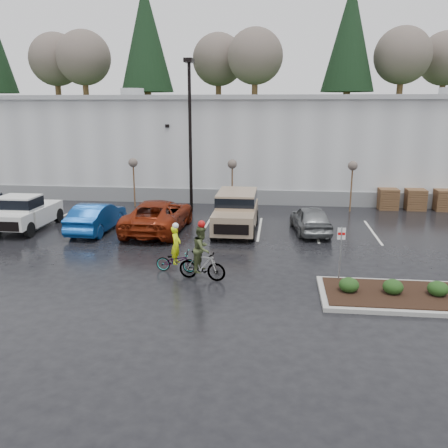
# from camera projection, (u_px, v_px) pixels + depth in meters

# --- Properties ---
(ground) EXTENTS (120.00, 120.00, 0.00)m
(ground) POSITION_uv_depth(u_px,v_px,m) (238.00, 281.00, 18.15)
(ground) COLOR black
(ground) RESTS_ON ground
(warehouse) EXTENTS (60.50, 15.50, 7.20)m
(warehouse) POSITION_uv_depth(u_px,v_px,m) (261.00, 142.00, 38.44)
(warehouse) COLOR #B6B8BB
(warehouse) RESTS_ON ground
(wooded_ridge) EXTENTS (80.00, 25.00, 6.00)m
(wooded_ridge) POSITION_uv_depth(u_px,v_px,m) (268.00, 133.00, 60.76)
(wooded_ridge) COLOR #1D3D19
(wooded_ridge) RESTS_ON ground
(lamppost) EXTENTS (0.50, 1.00, 9.22)m
(lamppost) POSITION_uv_depth(u_px,v_px,m) (190.00, 120.00, 28.76)
(lamppost) COLOR black
(lamppost) RESTS_ON ground
(sapling_west) EXTENTS (0.60, 0.60, 3.20)m
(sapling_west) POSITION_uv_depth(u_px,v_px,m) (133.00, 165.00, 30.89)
(sapling_west) COLOR #4B361E
(sapling_west) RESTS_ON ground
(sapling_mid) EXTENTS (0.60, 0.60, 3.20)m
(sapling_mid) POSITION_uv_depth(u_px,v_px,m) (232.00, 167.00, 30.17)
(sapling_mid) COLOR #4B361E
(sapling_mid) RESTS_ON ground
(sapling_east) EXTENTS (0.60, 0.60, 3.20)m
(sapling_east) POSITION_uv_depth(u_px,v_px,m) (353.00, 168.00, 29.34)
(sapling_east) COLOR #4B361E
(sapling_east) RESTS_ON ground
(pallet_stack_a) EXTENTS (1.20, 1.20, 1.35)m
(pallet_stack_a) POSITION_uv_depth(u_px,v_px,m) (388.00, 199.00, 30.53)
(pallet_stack_a) COLOR #4B361E
(pallet_stack_a) RESTS_ON ground
(pallet_stack_b) EXTENTS (1.20, 1.20, 1.35)m
(pallet_stack_b) POSITION_uv_depth(u_px,v_px,m) (415.00, 199.00, 30.34)
(pallet_stack_b) COLOR #4B361E
(pallet_stack_b) RESTS_ON ground
(pallet_stack_c) EXTENTS (1.20, 1.20, 1.35)m
(pallet_stack_c) POSITION_uv_depth(u_px,v_px,m) (444.00, 200.00, 30.14)
(pallet_stack_c) COLOR #4B361E
(pallet_stack_c) RESTS_ON ground
(curb_island) EXTENTS (8.00, 3.00, 0.15)m
(curb_island) POSITION_uv_depth(u_px,v_px,m) (437.00, 298.00, 16.39)
(curb_island) COLOR gray
(curb_island) RESTS_ON ground
(mulch_bed) EXTENTS (7.60, 2.60, 0.04)m
(mulch_bed) POSITION_uv_depth(u_px,v_px,m) (437.00, 295.00, 16.37)
(mulch_bed) COLOR black
(mulch_bed) RESTS_ON curb_island
(shrub_a) EXTENTS (0.70, 0.70, 0.52)m
(shrub_a) POSITION_uv_depth(u_px,v_px,m) (349.00, 285.00, 16.64)
(shrub_a) COLOR #133512
(shrub_a) RESTS_ON curb_island
(shrub_b) EXTENTS (0.70, 0.70, 0.52)m
(shrub_b) POSITION_uv_depth(u_px,v_px,m) (393.00, 287.00, 16.48)
(shrub_b) COLOR #133512
(shrub_b) RESTS_ON curb_island
(shrub_c) EXTENTS (0.70, 0.70, 0.52)m
(shrub_c) POSITION_uv_depth(u_px,v_px,m) (438.00, 289.00, 16.31)
(shrub_c) COLOR #133512
(shrub_c) RESTS_ON curb_island
(fire_lane_sign) EXTENTS (0.30, 0.05, 2.20)m
(fire_lane_sign) POSITION_uv_depth(u_px,v_px,m) (341.00, 248.00, 17.58)
(fire_lane_sign) COLOR gray
(fire_lane_sign) RESTS_ON ground
(pickup_white) EXTENTS (2.10, 5.20, 1.96)m
(pickup_white) POSITION_uv_depth(u_px,v_px,m) (29.00, 211.00, 25.72)
(pickup_white) COLOR silver
(pickup_white) RESTS_ON ground
(car_blue) EXTENTS (1.79, 4.74, 1.55)m
(car_blue) POSITION_uv_depth(u_px,v_px,m) (97.00, 217.00, 25.14)
(car_blue) COLOR navy
(car_blue) RESTS_ON ground
(car_red) EXTENTS (2.90, 6.14, 1.70)m
(car_red) POSITION_uv_depth(u_px,v_px,m) (158.00, 215.00, 25.18)
(car_red) COLOR maroon
(car_red) RESTS_ON ground
(suv_tan) EXTENTS (2.20, 5.10, 2.06)m
(suv_tan) POSITION_uv_depth(u_px,v_px,m) (236.00, 212.00, 25.07)
(suv_tan) COLOR gray
(suv_tan) RESTS_ON ground
(car_grey) EXTENTS (2.26, 4.42, 1.44)m
(car_grey) POSITION_uv_depth(u_px,v_px,m) (311.00, 219.00, 24.95)
(car_grey) COLOR slate
(car_grey) RESTS_ON ground
(cyclist_hivis) EXTENTS (1.72, 0.72, 2.04)m
(cyclist_hivis) POSITION_uv_depth(u_px,v_px,m) (176.00, 256.00, 19.04)
(cyclist_hivis) COLOR #3F3F44
(cyclist_hivis) RESTS_ON ground
(cyclist_olive) EXTENTS (1.88, 0.94, 2.35)m
(cyclist_olive) POSITION_uv_depth(u_px,v_px,m) (202.00, 258.00, 18.10)
(cyclist_olive) COLOR #3F3F44
(cyclist_olive) RESTS_ON ground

